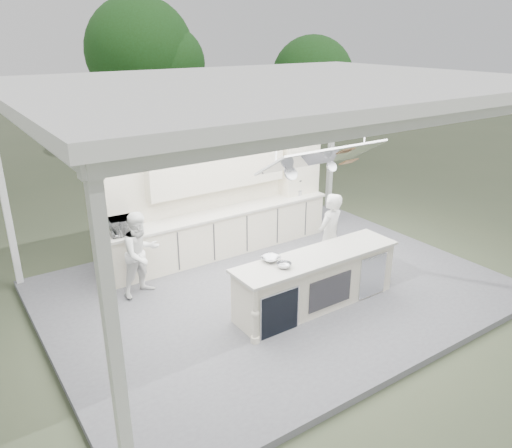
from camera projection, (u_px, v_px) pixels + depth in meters
ground at (275, 293)px, 9.33m from camera, size 90.00×90.00×0.00m
stage_deck at (275, 290)px, 9.31m from camera, size 8.00×6.00×0.12m
tent at (279, 89)px, 7.98m from camera, size 8.20×6.20×3.86m
demo_island at (316, 281)px, 8.51m from camera, size 3.10×0.79×0.95m
back_counter at (223, 232)px, 10.58m from camera, size 5.08×0.72×0.95m
back_wall_unit at (235, 182)px, 10.63m from camera, size 5.05×0.48×2.25m
tree_cluster at (88, 75)px, 15.60m from camera, size 19.55×9.40×5.85m
head_chef at (330, 237)px, 9.37m from camera, size 0.70×0.55×1.69m
sous_chef at (141, 254)px, 8.81m from camera, size 0.88×0.76×1.56m
toaster_oven at (124, 226)px, 9.19m from camera, size 0.58×0.41×0.31m
bowl_large at (271, 259)px, 8.12m from camera, size 0.34×0.34×0.07m
bowl_small at (284, 265)px, 7.90m from camera, size 0.30×0.30×0.08m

